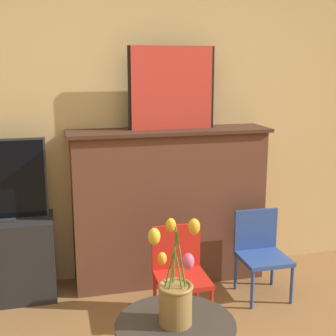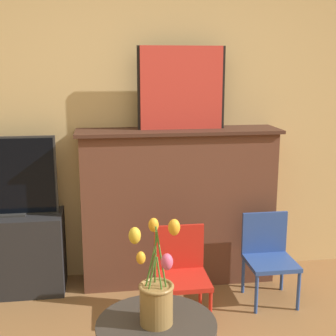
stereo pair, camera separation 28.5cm
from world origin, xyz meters
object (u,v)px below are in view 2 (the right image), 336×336
Objects in this scene: painting at (182,88)px; chair_red at (181,269)px; tv_monitor at (4,178)px; chair_blue at (268,253)px; vase_tulips at (156,293)px.

chair_red is (-0.10, -0.59, -1.16)m from painting.
tv_monitor is 1.21× the size of chair_blue.
chair_red is at bearing -99.20° from painting.
vase_tulips is at bearing -103.85° from painting.
chair_red is 1.00m from vase_tulips.
chair_red is (1.20, -0.56, -0.53)m from tv_monitor.
painting is 1.76m from vase_tulips.
tv_monitor is at bearing 122.25° from vase_tulips.
vase_tulips is at bearing -57.75° from tv_monitor.
painting reaches higher than tv_monitor.
chair_red is 1.24× the size of vase_tulips.
vase_tulips is (-0.27, -0.91, 0.32)m from chair_red.
chair_red is at bearing 73.24° from vase_tulips.
vase_tulips is (-0.37, -1.50, -0.83)m from painting.
vase_tulips is (0.93, -1.47, -0.21)m from tv_monitor.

